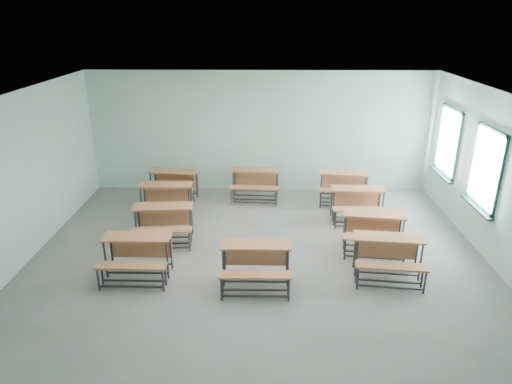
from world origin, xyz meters
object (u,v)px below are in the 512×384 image
Objects in this scene: desk_unit_r0c0 at (136,251)px; desk_unit_r3c1 at (255,180)px; desk_unit_r0c1 at (256,259)px; desk_unit_r2c2 at (358,200)px; desk_unit_r1c2 at (374,227)px; desk_unit_r3c0 at (173,181)px; desk_unit_r2c0 at (165,196)px; desk_unit_r0c2 at (389,252)px; desk_unit_r3c2 at (344,183)px; desk_unit_r1c0 at (163,219)px.

desk_unit_r0c0 and desk_unit_r3c1 have the same top height.
desk_unit_r0c1 and desk_unit_r2c2 have the same top height.
desk_unit_r1c2 is (2.36, 1.36, 0.00)m from desk_unit_r0c1.
desk_unit_r0c1 and desk_unit_r3c0 have the same top height.
desk_unit_r2c2 is (4.50, -0.16, 0.00)m from desk_unit_r2c0.
desk_unit_r0c2 is at bearing -87.25° from desk_unit_r2c2.
desk_unit_r3c0 is at bearing 91.35° from desk_unit_r0c0.
desk_unit_r3c2 is at bearing 99.45° from desk_unit_r0c2.
desk_unit_r3c2 is (4.37, -0.05, 0.00)m from desk_unit_r3c0.
desk_unit_r2c0 is 0.97× the size of desk_unit_r3c1.
desk_unit_r1c2 is 3.68m from desk_unit_r3c1.
desk_unit_r1c0 is (-4.37, 1.33, 0.00)m from desk_unit_r0c2.
desk_unit_r0c0 is 1.00× the size of desk_unit_r0c1.
desk_unit_r3c0 is (-4.58, 2.59, 0.00)m from desk_unit_r1c2.
desk_unit_r2c2 is at bearing 97.70° from desk_unit_r0c2.
desk_unit_r0c0 is at bearing -114.68° from desk_unit_r3c1.
desk_unit_r2c2 and desk_unit_r3c2 have the same top height.
desk_unit_r0c0 and desk_unit_r3c0 have the same top height.
desk_unit_r3c1 is (2.09, 1.15, 0.00)m from desk_unit_r2c0.
desk_unit_r0c1 is 0.97× the size of desk_unit_r3c1.
desk_unit_r0c0 is 2.69m from desk_unit_r2c0.
desk_unit_r3c2 is (-0.25, 3.58, 0.00)m from desk_unit_r0c2.
desk_unit_r0c0 is 4.66m from desk_unit_r1c2.
desk_unit_r2c2 is 0.97× the size of desk_unit_r3c1.
desk_unit_r1c2 is (4.33, -0.29, 0.00)m from desk_unit_r1c0.
desk_unit_r2c2 is at bearing -7.35° from desk_unit_r3c0.
desk_unit_r2c2 is (2.30, 2.78, 0.00)m from desk_unit_r0c1.
desk_unit_r3c1 is at bearing 151.97° from desk_unit_r2c2.
desk_unit_r2c0 is (-4.60, 2.62, 0.00)m from desk_unit_r0c2.
desk_unit_r3c0 is at bearing 91.72° from desk_unit_r1c0.
desk_unit_r0c1 is 2.57m from desk_unit_r1c0.
desk_unit_r3c0 is 1.04× the size of desk_unit_r3c1.
desk_unit_r0c1 is at bearing -53.50° from desk_unit_r3c0.
desk_unit_r3c0 is (-4.62, 3.63, 0.00)m from desk_unit_r0c2.
desk_unit_r0c2 is 5.29m from desk_unit_r2c0.
desk_unit_r0c0 is at bearing -89.88° from desk_unit_r2c0.
desk_unit_r0c0 is 0.93× the size of desk_unit_r1c2.
desk_unit_r0c0 is 4.56m from desk_unit_r0c2.
desk_unit_r1c2 is at bearing -22.39° from desk_unit_r3c0.
desk_unit_r1c0 and desk_unit_r2c0 have the same top height.
desk_unit_r3c0 is 2.12m from desk_unit_r3c1.
desk_unit_r0c2 is 0.99× the size of desk_unit_r3c2.
desk_unit_r1c2 is 1.07× the size of desk_unit_r2c0.
desk_unit_r0c2 and desk_unit_r1c2 have the same top height.
desk_unit_r3c1 is (-2.46, 2.74, 0.00)m from desk_unit_r1c2.
desk_unit_r1c0 is at bearing 139.68° from desk_unit_r0c1.
desk_unit_r3c0 and desk_unit_r3c2 have the same top height.
desk_unit_r2c2 is (-0.05, 1.42, 0.00)m from desk_unit_r1c2.
desk_unit_r2c2 is at bearing -2.64° from desk_unit_r2c0.
desk_unit_r0c1 and desk_unit_r3c2 have the same top height.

